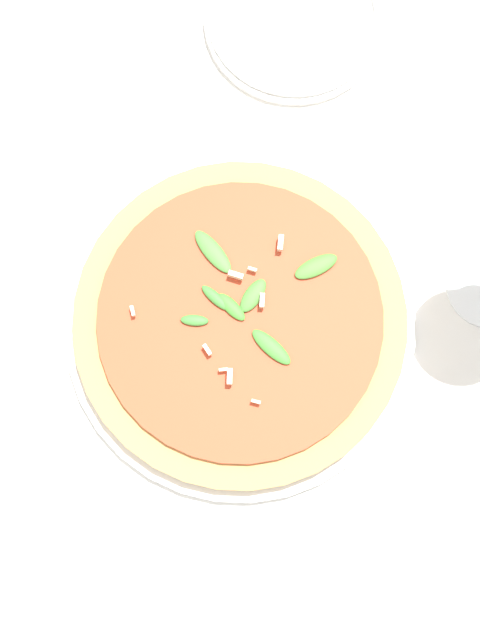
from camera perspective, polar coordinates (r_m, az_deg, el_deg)
ground_plane at (r=0.80m, az=1.93°, el=-2.20°), size 6.00×6.00×0.00m
pizza_arugula_main at (r=0.79m, az=0.00°, el=-0.18°), size 0.31×0.31×0.05m
side_plate_white at (r=0.91m, az=3.50°, el=18.74°), size 0.18×0.18×0.02m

